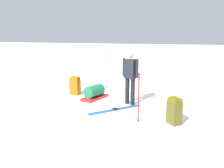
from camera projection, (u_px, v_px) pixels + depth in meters
The scene contains 8 objects.
ground_plane at pixel (112, 106), 7.33m from camera, with size 80.00×80.00×0.00m, color white.
skier_standing at pixel (130, 75), 7.28m from camera, with size 0.33×0.54×1.70m.
ski_pair_near at pixel (116, 110), 6.92m from camera, with size 1.37×1.37×0.05m.
backpack_large_dark at pixel (75, 86), 8.57m from camera, with size 0.30×0.36×0.67m.
backpack_bright at pixel (174, 111), 5.80m from camera, with size 0.43×0.41×0.68m.
ski_poles_planted_near at pixel (139, 95), 5.83m from camera, with size 0.19×0.11×1.28m.
ski_poles_planted_far at pixel (107, 70), 9.49m from camera, with size 0.22×0.11×1.37m.
gear_sled at pixel (94, 93), 8.02m from camera, with size 1.10×0.75×0.49m.
Camera 1 is at (-6.75, -1.86, 2.25)m, focal length 37.28 mm.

